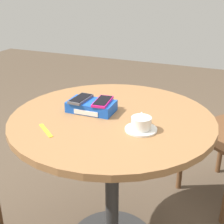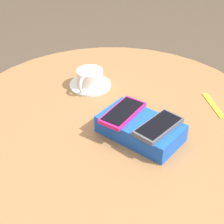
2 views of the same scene
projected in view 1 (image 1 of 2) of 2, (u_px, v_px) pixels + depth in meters
round_table at (112, 145)px, 1.50m from camera, size 0.94×0.94×0.78m
phone_box at (91, 106)px, 1.48m from camera, size 0.22×0.13×0.05m
phone_gray at (81, 99)px, 1.48m from camera, size 0.07×0.14×0.01m
phone_magenta at (103, 101)px, 1.45m from camera, size 0.08×0.15×0.01m
saucer at (141, 129)px, 1.30m from camera, size 0.14×0.14×0.01m
coffee_cup at (141, 122)px, 1.29m from camera, size 0.08×0.11×0.06m
lanyard_strap at (46, 130)px, 1.30m from camera, size 0.12×0.10×0.00m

